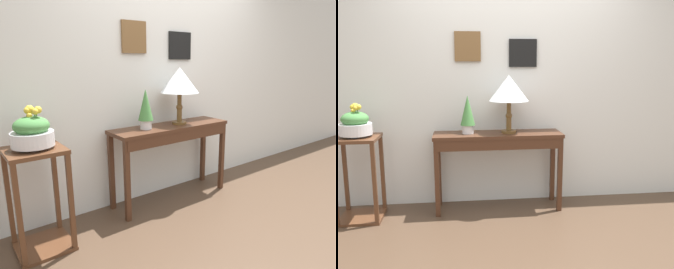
{
  "view_description": "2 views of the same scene",
  "coord_description": "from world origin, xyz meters",
  "views": [
    {
      "loc": [
        -1.96,
        -1.31,
        1.41
      ],
      "look_at": [
        -0.12,
        1.1,
        0.67
      ],
      "focal_mm": 32.13,
      "sensor_mm": 36.0,
      "label": 1
    },
    {
      "loc": [
        -0.51,
        -2.58,
        1.48
      ],
      "look_at": [
        -0.06,
        1.04,
        0.77
      ],
      "focal_mm": 39.69,
      "sensor_mm": 36.0,
      "label": 2
    }
  ],
  "objects": [
    {
      "name": "planter_bowl_wide",
      "position": [
        -1.47,
        0.92,
        0.92
      ],
      "size": [
        0.3,
        0.3,
        0.31
      ],
      "color": "silver",
      "rests_on": "pedestal_stand_left"
    },
    {
      "name": "back_wall_with_art",
      "position": [
        -0.0,
        1.3,
        1.4
      ],
      "size": [
        9.0,
        0.13,
        2.8
      ],
      "color": "silver",
      "rests_on": "ground"
    },
    {
      "name": "pedestal_stand_left",
      "position": [
        -1.47,
        0.92,
        0.4
      ],
      "size": [
        0.4,
        0.4,
        0.8
      ],
      "color": "#56331E",
      "rests_on": "ground"
    },
    {
      "name": "potted_plant_on_console",
      "position": [
        -0.44,
        1.03,
        0.99
      ],
      "size": [
        0.14,
        0.14,
        0.38
      ],
      "color": "silver",
      "rests_on": "console_table"
    },
    {
      "name": "ground_plane",
      "position": [
        0.0,
        0.0,
        -0.0
      ],
      "size": [
        12.0,
        12.0,
        0.01
      ],
      "primitive_type": "cube",
      "color": "#4C3828"
    },
    {
      "name": "table_lamp",
      "position": [
        -0.03,
        1.03,
        1.22
      ],
      "size": [
        0.39,
        0.39,
        0.57
      ],
      "color": "brown",
      "rests_on": "console_table"
    },
    {
      "name": "console_table",
      "position": [
        -0.14,
        1.01,
        0.67
      ],
      "size": [
        1.27,
        0.37,
        0.79
      ],
      "color": "#472819",
      "rests_on": "ground"
    }
  ]
}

